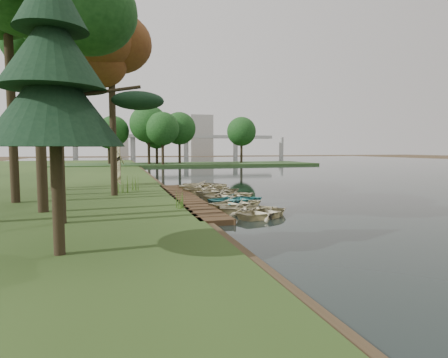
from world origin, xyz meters
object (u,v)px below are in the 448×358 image
object	(u,v)px
stored_rowboat	(120,180)
rowboat_2	(238,202)
rowboat_0	(265,211)
rowboat_1	(249,207)
boardwalk	(185,199)
pine_tree	(53,73)

from	to	relation	value
stored_rowboat	rowboat_2	bearing A→B (deg)	-152.57
rowboat_0	stored_rowboat	world-z (taller)	stored_rowboat
rowboat_1	rowboat_2	distance (m)	1.65
rowboat_0	rowboat_2	world-z (taller)	rowboat_2
rowboat_2	stored_rowboat	distance (m)	14.73
boardwalk	pine_tree	xyz separation A→B (m)	(-5.76, -11.71, 5.31)
boardwalk	rowboat_1	bearing A→B (deg)	-66.37
boardwalk	pine_tree	world-z (taller)	pine_tree
rowboat_1	stored_rowboat	xyz separation A→B (m)	(-6.28, 14.98, 0.32)
pine_tree	stored_rowboat	bearing A→B (deg)	85.13
stored_rowboat	pine_tree	distance (m)	21.97
rowboat_1	stored_rowboat	size ratio (longest dim) A/B	0.82
boardwalk	rowboat_0	distance (m)	7.17
boardwalk	rowboat_0	size ratio (longest dim) A/B	5.27
stored_rowboat	pine_tree	size ratio (longest dim) A/B	0.45
rowboat_2	stored_rowboat	world-z (taller)	stored_rowboat
rowboat_0	stored_rowboat	distance (m)	17.59
rowboat_0	rowboat_2	bearing A→B (deg)	-14.89
rowboat_0	pine_tree	bearing A→B (deg)	97.99
stored_rowboat	pine_tree	world-z (taller)	pine_tree
rowboat_2	rowboat_1	bearing A→B (deg)	165.04
rowboat_1	pine_tree	bearing A→B (deg)	142.47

